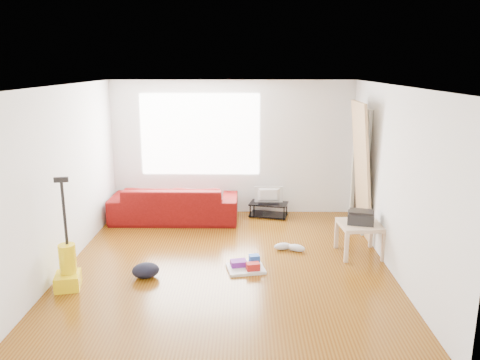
{
  "coord_description": "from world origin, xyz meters",
  "views": [
    {
      "loc": [
        0.26,
        -6.14,
        2.77
      ],
      "look_at": [
        0.17,
        0.6,
        1.1
      ],
      "focal_mm": 35.0,
      "sensor_mm": 36.0,
      "label": 1
    }
  ],
  "objects_px": {
    "side_table": "(360,228)",
    "vacuum": "(68,268)",
    "bucket": "(197,224)",
    "sofa": "(175,220)",
    "cleaning_tray": "(247,266)",
    "tv_stand": "(269,209)",
    "backpack": "(146,277)"
  },
  "relations": [
    {
      "from": "sofa",
      "to": "cleaning_tray",
      "type": "bearing_deg",
      "value": 121.96
    },
    {
      "from": "tv_stand",
      "to": "vacuum",
      "type": "xyz_separation_m",
      "value": [
        -2.68,
        -2.92,
        0.13
      ]
    },
    {
      "from": "tv_stand",
      "to": "side_table",
      "type": "xyz_separation_m",
      "value": [
        1.27,
        -1.8,
        0.27
      ]
    },
    {
      "from": "tv_stand",
      "to": "backpack",
      "type": "bearing_deg",
      "value": -110.82
    },
    {
      "from": "side_table",
      "to": "cleaning_tray",
      "type": "bearing_deg",
      "value": -161.41
    },
    {
      "from": "bucket",
      "to": "cleaning_tray",
      "type": "bearing_deg",
      "value": -65.17
    },
    {
      "from": "tv_stand",
      "to": "vacuum",
      "type": "bearing_deg",
      "value": -119.64
    },
    {
      "from": "cleaning_tray",
      "to": "sofa",
      "type": "bearing_deg",
      "value": 121.96
    },
    {
      "from": "sofa",
      "to": "tv_stand",
      "type": "relative_size",
      "value": 2.97
    },
    {
      "from": "sofa",
      "to": "tv_stand",
      "type": "xyz_separation_m",
      "value": [
        1.72,
        0.27,
        0.14
      ]
    },
    {
      "from": "bucket",
      "to": "backpack",
      "type": "xyz_separation_m",
      "value": [
        -0.46,
        -2.18,
        0.0
      ]
    },
    {
      "from": "side_table",
      "to": "backpack",
      "type": "distance_m",
      "value": 3.16
    },
    {
      "from": "side_table",
      "to": "vacuum",
      "type": "distance_m",
      "value": 4.11
    },
    {
      "from": "cleaning_tray",
      "to": "side_table",
      "type": "bearing_deg",
      "value": 18.59
    },
    {
      "from": "cleaning_tray",
      "to": "backpack",
      "type": "xyz_separation_m",
      "value": [
        -1.35,
        -0.26,
        -0.05
      ]
    },
    {
      "from": "side_table",
      "to": "bucket",
      "type": "height_order",
      "value": "side_table"
    },
    {
      "from": "backpack",
      "to": "vacuum",
      "type": "xyz_separation_m",
      "value": [
        -0.92,
        -0.29,
        0.26
      ]
    },
    {
      "from": "bucket",
      "to": "sofa",
      "type": "bearing_deg",
      "value": 156.97
    },
    {
      "from": "sofa",
      "to": "tv_stand",
      "type": "bearing_deg",
      "value": -171.05
    },
    {
      "from": "tv_stand",
      "to": "cleaning_tray",
      "type": "bearing_deg",
      "value": -86.85
    },
    {
      "from": "backpack",
      "to": "vacuum",
      "type": "distance_m",
      "value": 1.0
    },
    {
      "from": "side_table",
      "to": "backpack",
      "type": "relative_size",
      "value": 1.77
    },
    {
      "from": "sofa",
      "to": "tv_stand",
      "type": "distance_m",
      "value": 1.74
    },
    {
      "from": "tv_stand",
      "to": "bucket",
      "type": "relative_size",
      "value": 2.64
    },
    {
      "from": "side_table",
      "to": "bucket",
      "type": "xyz_separation_m",
      "value": [
        -2.56,
        1.35,
        -0.41
      ]
    },
    {
      "from": "sofa",
      "to": "bucket",
      "type": "relative_size",
      "value": 7.84
    },
    {
      "from": "tv_stand",
      "to": "side_table",
      "type": "distance_m",
      "value": 2.22
    },
    {
      "from": "bucket",
      "to": "cleaning_tray",
      "type": "xyz_separation_m",
      "value": [
        0.89,
        -1.91,
        0.05
      ]
    },
    {
      "from": "sofa",
      "to": "vacuum",
      "type": "bearing_deg",
      "value": 69.92
    },
    {
      "from": "bucket",
      "to": "vacuum",
      "type": "relative_size",
      "value": 0.2
    },
    {
      "from": "side_table",
      "to": "cleaning_tray",
      "type": "distance_m",
      "value": 1.8
    },
    {
      "from": "tv_stand",
      "to": "bucket",
      "type": "xyz_separation_m",
      "value": [
        -1.3,
        -0.45,
        -0.14
      ]
    }
  ]
}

